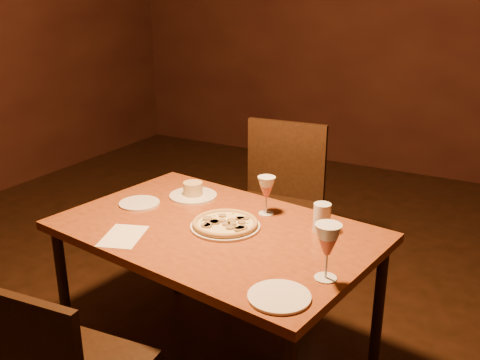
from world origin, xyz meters
The scene contains 11 objects.
back_wall centered at (0.00, 3.50, 1.50)m, with size 6.00×0.04×3.00m, color #3D1D13.
dining_table centered at (-0.21, 0.28, 0.63)m, with size 1.39×1.00×0.69m.
chair_far centered at (-0.29, 1.05, 0.53)m, with size 0.49×0.49×0.94m.
pizza_plate centered at (-0.17, 0.30, 0.70)m, with size 0.29×0.29×0.03m.
ramekin_saucer centered at (-0.49, 0.53, 0.71)m, with size 0.22×0.22×0.07m.
wine_glass_far centered at (-0.09, 0.51, 0.77)m, with size 0.08×0.08×0.17m, color #BB5B4E, non-canonical shape.
wine_glass_right centered at (0.33, 0.11, 0.79)m, with size 0.09×0.09×0.20m, color #BB5B4E, non-canonical shape.
water_tumbler centered at (0.18, 0.46, 0.75)m, with size 0.07×0.07×0.12m, color silver.
side_plate_left centered at (-0.65, 0.33, 0.69)m, with size 0.18×0.18×0.01m, color silver.
side_plate_near centered at (0.25, -0.08, 0.69)m, with size 0.20×0.20×0.01m, color silver.
menu_card centered at (-0.49, 0.03, 0.69)m, with size 0.15×0.21×0.00m, color white.
Camera 1 is at (0.85, -1.42, 1.60)m, focal length 40.00 mm.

